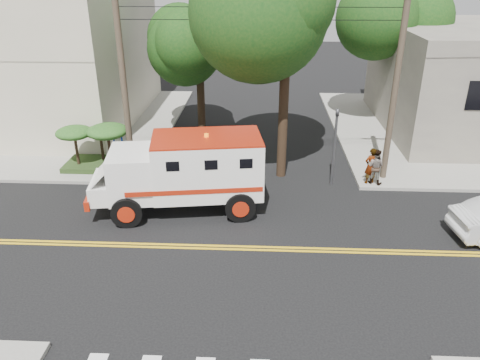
{
  "coord_description": "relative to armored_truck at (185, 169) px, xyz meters",
  "views": [
    {
      "loc": [
        0.52,
        -14.22,
        9.29
      ],
      "look_at": [
        -0.28,
        2.38,
        1.6
      ],
      "focal_mm": 35.0,
      "sensor_mm": 36.0,
      "label": 1
    }
  ],
  "objects": [
    {
      "name": "tree_main",
      "position": [
        4.45,
        3.32,
        5.41
      ],
      "size": [
        6.08,
        5.7,
        9.85
      ],
      "color": "black",
      "rests_on": "ground"
    },
    {
      "name": "pedestrian_a",
      "position": [
        8.02,
        2.61,
        -0.79
      ],
      "size": [
        0.72,
        0.59,
        1.69
      ],
      "primitive_type": "imported",
      "rotation": [
        0.0,
        0.0,
        3.48
      ],
      "color": "gray",
      "rests_on": "sidewalk_ne"
    },
    {
      "name": "tree_right",
      "position": [
        11.36,
        12.88,
        4.31
      ],
      "size": [
        4.8,
        4.5,
        8.2
      ],
      "color": "black",
      "rests_on": "ground"
    },
    {
      "name": "utility_pole_left",
      "position": [
        -3.08,
        3.11,
        2.71
      ],
      "size": [
        0.28,
        0.28,
        9.0
      ],
      "primitive_type": "cylinder",
      "color": "#382D23",
      "rests_on": "ground"
    },
    {
      "name": "tree_left",
      "position": [
        -0.16,
        8.9,
        3.94
      ],
      "size": [
        4.48,
        4.2,
        7.7
      ],
      "color": "black",
      "rests_on": "ground"
    },
    {
      "name": "sidewalk_ne",
      "position": [
        16.02,
        10.61,
        -1.71
      ],
      "size": [
        17.0,
        17.0,
        0.15
      ],
      "primitive_type": "cube",
      "color": "gray",
      "rests_on": "ground"
    },
    {
      "name": "traffic_signal",
      "position": [
        6.32,
        2.71,
        0.44
      ],
      "size": [
        0.15,
        0.18,
        3.6
      ],
      "color": "#3F3F42",
      "rests_on": "ground"
    },
    {
      "name": "palm_planter",
      "position": [
        -4.92,
        3.74,
        -0.14
      ],
      "size": [
        3.52,
        2.63,
        2.36
      ],
      "color": "#1E3314",
      "rests_on": "sidewalk_nw"
    },
    {
      "name": "building_left",
      "position": [
        -12.98,
        12.11,
        3.36
      ],
      "size": [
        16.0,
        14.0,
        10.0
      ],
      "primitive_type": "cube",
      "color": "beige",
      "rests_on": "sidewalk_nw"
    },
    {
      "name": "ground",
      "position": [
        2.52,
        -2.89,
        -1.79
      ],
      "size": [
        100.0,
        100.0,
        0.0
      ],
      "primitive_type": "plane",
      "color": "black",
      "rests_on": "ground"
    },
    {
      "name": "utility_pole_right",
      "position": [
        8.82,
        3.31,
        2.71
      ],
      "size": [
        0.28,
        0.28,
        9.0
      ],
      "primitive_type": "cylinder",
      "color": "#382D23",
      "rests_on": "ground"
    },
    {
      "name": "armored_truck",
      "position": [
        0.0,
        0.0,
        0.0
      ],
      "size": [
        7.2,
        3.6,
        3.14
      ],
      "rotation": [
        0.0,
        0.0,
        0.15
      ],
      "color": "white",
      "rests_on": "ground"
    },
    {
      "name": "pedestrian_b",
      "position": [
        8.21,
        2.61,
        -0.82
      ],
      "size": [
        0.98,
        0.89,
        1.64
      ],
      "primitive_type": "imported",
      "rotation": [
        0.0,
        0.0,
        2.72
      ],
      "color": "gray",
      "rests_on": "sidewalk_ne"
    },
    {
      "name": "accessibility_sign",
      "position": [
        -3.68,
        3.28,
        -0.42
      ],
      "size": [
        0.45,
        0.1,
        2.02
      ],
      "color": "#3F3F42",
      "rests_on": "ground"
    },
    {
      "name": "sidewalk_nw",
      "position": [
        -10.98,
        10.61,
        -1.71
      ],
      "size": [
        17.0,
        17.0,
        0.15
      ],
      "primitive_type": "cube",
      "color": "gray",
      "rests_on": "ground"
    }
  ]
}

